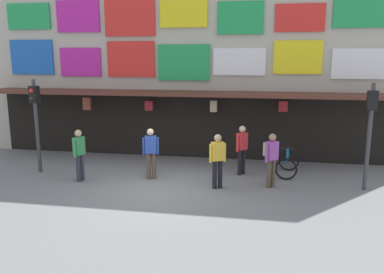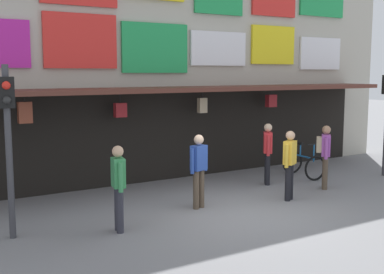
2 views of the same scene
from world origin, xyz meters
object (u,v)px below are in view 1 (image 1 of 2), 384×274
object	(u,v)px
traffic_light_near	(35,111)
pedestrian_in_red	(271,156)
bicycle_parked	(287,164)
pedestrian_in_yellow	(218,158)
pedestrian_in_purple	(151,151)
traffic_light_far	(370,120)
pedestrian_in_green	(242,147)
pedestrian_in_black	(79,152)

from	to	relation	value
traffic_light_near	pedestrian_in_red	size ratio (longest dim) A/B	1.90
bicycle_parked	pedestrian_in_yellow	bearing A→B (deg)	-141.27
traffic_light_near	bicycle_parked	size ratio (longest dim) A/B	2.56
pedestrian_in_purple	pedestrian_in_yellow	bearing A→B (deg)	-13.55
traffic_light_far	pedestrian_in_purple	xyz separation A→B (m)	(-6.62, -0.12, -1.19)
bicycle_parked	pedestrian_in_red	size ratio (longest dim) A/B	0.74
pedestrian_in_purple	pedestrian_in_red	bearing A→B (deg)	-2.23
traffic_light_far	pedestrian_in_yellow	bearing A→B (deg)	-171.52
pedestrian_in_purple	traffic_light_near	bearing A→B (deg)	178.63
traffic_light_far	pedestrian_in_red	distance (m)	3.04
pedestrian_in_yellow	pedestrian_in_green	xyz separation A→B (m)	(0.65, 1.57, 0.00)
traffic_light_near	pedestrian_in_black	distance (m)	2.29
traffic_light_near	pedestrian_in_black	world-z (taller)	traffic_light_near
bicycle_parked	pedestrian_in_green	size ratio (longest dim) A/B	0.74
pedestrian_in_black	pedestrian_in_green	distance (m)	5.33
pedestrian_in_black	bicycle_parked	bearing A→B (deg)	15.20
traffic_light_near	pedestrian_in_black	bearing A→B (deg)	-20.37
bicycle_parked	pedestrian_in_black	bearing A→B (deg)	-164.80
pedestrian_in_yellow	pedestrian_in_red	bearing A→B (deg)	13.79
pedestrian_in_green	traffic_light_near	bearing A→B (deg)	-172.28
pedestrian_in_red	traffic_light_near	bearing A→B (deg)	178.21
traffic_light_near	pedestrian_in_black	xyz separation A→B (m)	(1.83, -0.68, -1.19)
traffic_light_far	pedestrian_in_green	xyz separation A→B (m)	(-3.74, 0.92, -1.19)
pedestrian_in_green	pedestrian_in_purple	bearing A→B (deg)	-160.28
pedestrian_in_purple	pedestrian_in_red	xyz separation A→B (m)	(3.82, -0.15, 0.04)
bicycle_parked	pedestrian_in_black	distance (m)	6.87
pedestrian_in_black	pedestrian_in_red	size ratio (longest dim) A/B	1.00
traffic_light_near	bicycle_parked	xyz separation A→B (m)	(8.44, 1.11, -1.75)
traffic_light_near	pedestrian_in_yellow	size ratio (longest dim) A/B	1.90
pedestrian_in_yellow	traffic_light_far	bearing A→B (deg)	8.48
traffic_light_near	traffic_light_far	world-z (taller)	same
pedestrian_in_black	traffic_light_near	bearing A→B (deg)	159.63
pedestrian_in_purple	pedestrian_in_red	size ratio (longest dim) A/B	1.00
pedestrian_in_black	pedestrian_in_red	distance (m)	6.03
pedestrian_in_red	pedestrian_in_green	xyz separation A→B (m)	(-0.94, 1.18, -0.04)
traffic_light_near	pedestrian_in_green	bearing A→B (deg)	7.72
traffic_light_far	bicycle_parked	distance (m)	3.02
traffic_light_near	pedestrian_in_purple	size ratio (longest dim) A/B	1.90
pedestrian_in_yellow	pedestrian_in_green	size ratio (longest dim) A/B	1.00
pedestrian_in_purple	pedestrian_in_green	size ratio (longest dim) A/B	1.00
pedestrian_in_purple	pedestrian_in_red	distance (m)	3.82
pedestrian_in_yellow	pedestrian_in_purple	xyz separation A→B (m)	(-2.23, 0.54, 0.00)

